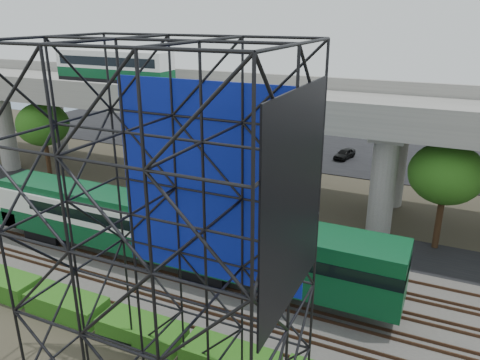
% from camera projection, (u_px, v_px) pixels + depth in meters
% --- Properties ---
extents(ground, '(140.00, 140.00, 0.00)m').
position_uv_depth(ground, '(172.00, 291.00, 28.06)').
color(ground, '#474233').
rests_on(ground, ground).
extents(ballast_bed, '(90.00, 12.00, 0.20)m').
position_uv_depth(ballast_bed, '(189.00, 274.00, 29.74)').
color(ballast_bed, slate).
rests_on(ballast_bed, ground).
extents(service_road, '(90.00, 5.00, 0.08)m').
position_uv_depth(service_road, '(244.00, 223.00, 37.02)').
color(service_road, black).
rests_on(service_road, ground).
extents(parking_lot, '(90.00, 18.00, 0.08)m').
position_uv_depth(parking_lot, '(323.00, 149.00, 57.10)').
color(parking_lot, black).
rests_on(parking_lot, ground).
extents(harbor_water, '(140.00, 40.00, 0.03)m').
position_uv_depth(harbor_water, '(359.00, 115.00, 75.90)').
color(harbor_water, slate).
rests_on(harbor_water, ground).
extents(rail_tracks, '(90.00, 9.52, 0.16)m').
position_uv_depth(rail_tracks, '(188.00, 271.00, 29.68)').
color(rail_tracks, '#472D1E').
rests_on(rail_tracks, ballast_bed).
extents(commuter_train, '(29.30, 3.06, 4.30)m').
position_uv_depth(commuter_train, '(147.00, 226.00, 29.96)').
color(commuter_train, black).
rests_on(commuter_train, rail_tracks).
extents(overpass, '(80.00, 12.00, 12.40)m').
position_uv_depth(overpass, '(258.00, 107.00, 39.42)').
color(overpass, '#9E9B93').
rests_on(overpass, ground).
extents(scaffold_tower, '(9.36, 6.36, 15.00)m').
position_uv_depth(scaffold_tower, '(169.00, 261.00, 16.56)').
color(scaffold_tower, black).
rests_on(scaffold_tower, ground).
extents(hedge_strip, '(34.60, 1.80, 1.20)m').
position_uv_depth(hedge_strip, '(142.00, 329.00, 23.80)').
color(hedge_strip, '#235313').
rests_on(hedge_strip, ground).
extents(trees, '(40.94, 16.94, 7.69)m').
position_uv_depth(trees, '(222.00, 133.00, 41.83)').
color(trees, '#382314').
rests_on(trees, ground).
extents(suv, '(5.63, 2.73, 1.54)m').
position_uv_depth(suv, '(184.00, 206.00, 38.19)').
color(suv, black).
rests_on(suv, service_road).
extents(parked_cars, '(33.35, 9.49, 1.25)m').
position_uv_depth(parked_cars, '(332.00, 146.00, 56.12)').
color(parked_cars, silver).
rests_on(parked_cars, parking_lot).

